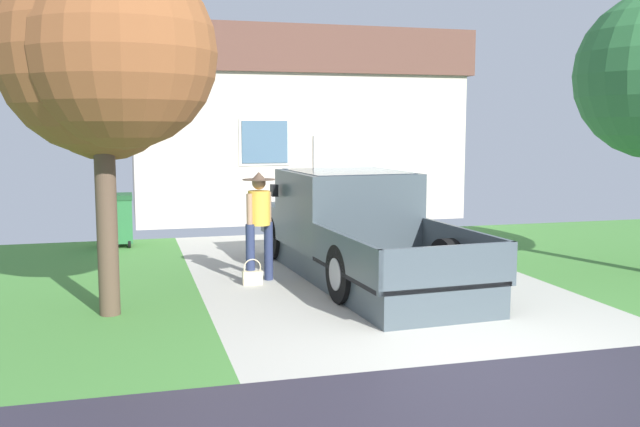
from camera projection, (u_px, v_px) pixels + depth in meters
pickup_truck at (351, 228)px, 11.49m from camera, size 2.27×5.66×1.66m
person_with_hat at (259, 217)px, 10.80m from camera, size 0.49×0.49×1.69m
handbag at (252, 276)px, 10.71m from camera, size 0.29×0.15×0.39m
house_with_garage at (287, 125)px, 19.56m from camera, size 8.61×5.38×4.79m
front_yard_tree at (109, 59)px, 8.72m from camera, size 2.69×2.93×4.59m
wheeled_trash_bin at (117, 218)px, 14.08m from camera, size 0.60×0.72×1.05m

